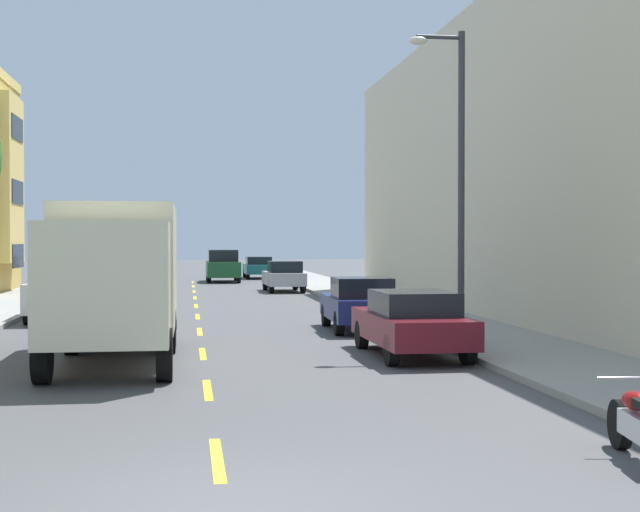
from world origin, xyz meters
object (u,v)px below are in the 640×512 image
at_px(moving_forest_sedan, 223,265).
at_px(parked_hatchback_silver, 284,276).
at_px(parked_hatchback_sky, 83,286).
at_px(parked_motorcycle, 640,427).
at_px(parked_sedan_teal, 258,267).
at_px(parked_sedan_champagne, 94,280).
at_px(parked_sedan_red, 106,275).
at_px(street_lamp, 455,163).
at_px(parked_suv_white, 64,289).
at_px(parked_hatchback_navy, 360,304).
at_px(parked_sedan_burgundy, 412,322).
at_px(parked_hatchback_charcoal, 123,268).
at_px(delivery_box_truck, 116,272).

bearing_deg(moving_forest_sedan, parked_hatchback_silver, -76.91).
xyz_separation_m(parked_hatchback_sky, parked_motorcycle, (9.04, -26.66, -0.35)).
bearing_deg(parked_sedan_teal, parked_hatchback_sky, -109.59).
bearing_deg(parked_sedan_champagne, parked_sedan_red, 90.16).
xyz_separation_m(street_lamp, parked_suv_white, (-10.16, 8.86, -3.36)).
relative_size(parked_sedan_red, parked_hatchback_sky, 1.12).
height_order(moving_forest_sedan, parked_motorcycle, moving_forest_sedan).
height_order(parked_sedan_red, parked_hatchback_navy, parked_hatchback_navy).
height_order(parked_sedan_burgundy, parked_hatchback_sky, parked_hatchback_sky).
bearing_deg(parked_motorcycle, parked_hatchback_charcoal, 100.41).
height_order(street_lamp, parked_sedan_champagne, street_lamp).
relative_size(parked_hatchback_silver, parked_suv_white, 0.83).
bearing_deg(parked_suv_white, moving_forest_sedan, 76.93).
height_order(parked_sedan_burgundy, parked_hatchback_navy, parked_hatchback_navy).
height_order(parked_hatchback_silver, parked_motorcycle, parked_hatchback_silver).
height_order(parked_suv_white, moving_forest_sedan, same).
distance_m(street_lamp, parked_hatchback_charcoal, 39.77).
relative_size(parked_hatchback_navy, moving_forest_sedan, 0.84).
height_order(parked_sedan_red, parked_suv_white, parked_suv_white).
bearing_deg(delivery_box_truck, parked_sedan_champagne, 96.71).
height_order(parked_hatchback_silver, parked_sedan_teal, parked_hatchback_silver).
bearing_deg(parked_suv_white, street_lamp, -41.09).
bearing_deg(parked_suv_white, parked_sedan_burgundy, -50.38).
relative_size(parked_sedan_teal, parked_motorcycle, 2.20).
distance_m(parked_hatchback_silver, parked_hatchback_navy, 19.64).
distance_m(parked_sedan_teal, moving_forest_sedan, 5.29).
relative_size(parked_sedan_burgundy, moving_forest_sedan, 0.94).
bearing_deg(parked_sedan_burgundy, delivery_box_truck, 178.74).
xyz_separation_m(parked_hatchback_silver, moving_forest_sedan, (-2.55, 10.97, 0.23)).
relative_size(delivery_box_truck, parked_sedan_burgundy, 1.64).
bearing_deg(parked_hatchback_silver, parked_motorcycle, -89.35).
height_order(parked_sedan_champagne, parked_motorcycle, parked_sedan_champagne).
bearing_deg(parked_sedan_champagne, moving_forest_sedan, 66.27).
height_order(parked_sedan_burgundy, moving_forest_sedan, moving_forest_sedan).
xyz_separation_m(delivery_box_truck, parked_suv_white, (-2.40, 10.37, -0.88)).
height_order(parked_sedan_red, moving_forest_sedan, moving_forest_sedan).
distance_m(delivery_box_truck, parked_suv_white, 10.68).
distance_m(parked_hatchback_sky, parked_hatchback_navy, 14.16).
relative_size(parked_hatchback_charcoal, parked_motorcycle, 1.96).
bearing_deg(parked_hatchback_silver, parked_hatchback_sky, -135.49).
distance_m(street_lamp, parked_sedan_teal, 39.57).
bearing_deg(parked_hatchback_sky, parked_hatchback_silver, 44.51).
height_order(parked_suv_white, parked_motorcycle, parked_suv_white).
relative_size(delivery_box_truck, parked_hatchback_navy, 1.83).
bearing_deg(parked_sedan_burgundy, parked_hatchback_silver, 90.33).
relative_size(street_lamp, parked_hatchback_silver, 1.81).
xyz_separation_m(moving_forest_sedan, parked_motorcycle, (2.95, -46.12, -0.58)).
height_order(street_lamp, parked_hatchback_charcoal, street_lamp).
bearing_deg(delivery_box_truck, parked_sedan_red, 95.24).
distance_m(parked_hatchback_charcoal, parked_sedan_champagne, 17.63).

